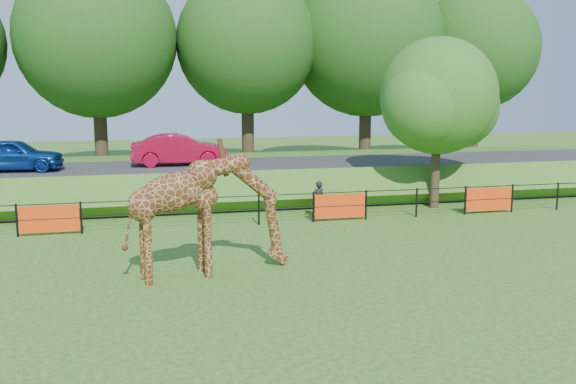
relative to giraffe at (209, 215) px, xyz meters
name	(u,v)px	position (x,y,z in m)	size (l,w,h in m)	color
ground	(322,297)	(2.34, -2.45, -1.58)	(90.00, 90.00, 0.00)	#245816
giraffe	(209,215)	(0.00, 0.00, 0.00)	(4.41, 0.81, 3.15)	#512710
perimeter_fence	(259,210)	(2.34, 5.55, -1.03)	(28.07, 0.10, 1.10)	black
embankment	(229,177)	(2.34, 13.05, -0.93)	(40.00, 9.00, 1.30)	#245816
road	(234,166)	(2.34, 11.55, -0.22)	(40.00, 5.00, 0.12)	#2A2A2C
car_blue	(13,155)	(-6.71, 11.47, 0.52)	(1.59, 3.95, 1.34)	#123D99
car_red	(179,150)	(0.02, 11.92, 0.53)	(1.44, 4.14, 1.36)	red
visitor	(318,200)	(4.67, 6.11, -0.87)	(0.51, 0.34, 1.41)	black
tree_east	(440,101)	(9.94, 7.19, 2.71)	(5.40, 4.71, 6.76)	black
bg_tree_line	(245,42)	(4.23, 19.55, 5.62)	(37.30, 8.80, 11.82)	black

